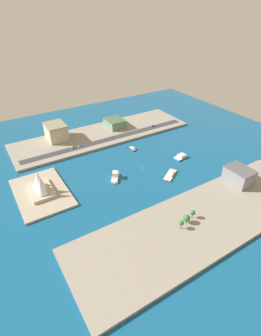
{
  "coord_description": "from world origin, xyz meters",
  "views": [
    {
      "loc": [
        -198.43,
        138.54,
        155.88
      ],
      "look_at": [
        -1.02,
        15.91,
        5.08
      ],
      "focal_mm": 27.86,
      "sensor_mm": 36.0,
      "label": 1
    }
  ],
  "objects_px": {
    "patrol_launch_navy": "(132,149)",
    "opera_landmark": "(40,184)",
    "office_block_beige": "(56,132)",
    "taxi_yellow_cab": "(73,147)",
    "catamaran_blue": "(181,157)",
    "warehouse_low_gray": "(239,175)",
    "traffic_light_waterfront": "(113,138)",
    "terminal_long_green": "(115,123)",
    "van_white": "(80,146)",
    "barge_flat_brown": "(170,175)",
    "hatchback_blue": "(153,126)",
    "ferry_white_commuter": "(115,177)"
  },
  "relations": [
    {
      "from": "barge_flat_brown",
      "to": "taxi_yellow_cab",
      "type": "distance_m",
      "value": 124.76
    },
    {
      "from": "hatchback_blue",
      "to": "van_white",
      "type": "bearing_deg",
      "value": 90.59
    },
    {
      "from": "barge_flat_brown",
      "to": "opera_landmark",
      "type": "relative_size",
      "value": 0.75
    },
    {
      "from": "office_block_beige",
      "to": "traffic_light_waterfront",
      "type": "xyz_separation_m",
      "value": [
        -43.25,
        -59.82,
        -5.94
      ]
    },
    {
      "from": "terminal_long_green",
      "to": "opera_landmark",
      "type": "bearing_deg",
      "value": 125.38
    },
    {
      "from": "office_block_beige",
      "to": "ferry_white_commuter",
      "type": "bearing_deg",
      "value": -168.93
    },
    {
      "from": "taxi_yellow_cab",
      "to": "hatchback_blue",
      "type": "bearing_deg",
      "value": -89.51
    },
    {
      "from": "ferry_white_commuter",
      "to": "hatchback_blue",
      "type": "bearing_deg",
      "value": -52.75
    },
    {
      "from": "opera_landmark",
      "to": "traffic_light_waterfront",
      "type": "bearing_deg",
      "value": -62.7
    },
    {
      "from": "catamaran_blue",
      "to": "taxi_yellow_cab",
      "type": "height_order",
      "value": "taxi_yellow_cab"
    },
    {
      "from": "warehouse_low_gray",
      "to": "van_white",
      "type": "bearing_deg",
      "value": 34.17
    },
    {
      "from": "terminal_long_green",
      "to": "van_white",
      "type": "bearing_deg",
      "value": 114.12
    },
    {
      "from": "patrol_launch_navy",
      "to": "traffic_light_waterfront",
      "type": "height_order",
      "value": "traffic_light_waterfront"
    },
    {
      "from": "terminal_long_green",
      "to": "barge_flat_brown",
      "type": "bearing_deg",
      "value": 176.62
    },
    {
      "from": "ferry_white_commuter",
      "to": "opera_landmark",
      "type": "relative_size",
      "value": 0.57
    },
    {
      "from": "warehouse_low_gray",
      "to": "terminal_long_green",
      "type": "relative_size",
      "value": 0.93
    },
    {
      "from": "warehouse_low_gray",
      "to": "barge_flat_brown",
      "type": "bearing_deg",
      "value": 44.65
    },
    {
      "from": "taxi_yellow_cab",
      "to": "traffic_light_waterfront",
      "type": "relative_size",
      "value": 0.77
    },
    {
      "from": "opera_landmark",
      "to": "terminal_long_green",
      "type": "bearing_deg",
      "value": -54.62
    },
    {
      "from": "barge_flat_brown",
      "to": "opera_landmark",
      "type": "bearing_deg",
      "value": 71.61
    },
    {
      "from": "van_white",
      "to": "taxi_yellow_cab",
      "type": "relative_size",
      "value": 0.98
    },
    {
      "from": "ferry_white_commuter",
      "to": "warehouse_low_gray",
      "type": "relative_size",
      "value": 0.7
    },
    {
      "from": "patrol_launch_navy",
      "to": "taxi_yellow_cab",
      "type": "relative_size",
      "value": 2.51
    },
    {
      "from": "taxi_yellow_cab",
      "to": "opera_landmark",
      "type": "distance_m",
      "value": 86.9
    },
    {
      "from": "barge_flat_brown",
      "to": "ferry_white_commuter",
      "type": "bearing_deg",
      "value": 63.99
    },
    {
      "from": "terminal_long_green",
      "to": "hatchback_blue",
      "type": "height_order",
      "value": "terminal_long_green"
    },
    {
      "from": "traffic_light_waterfront",
      "to": "terminal_long_green",
      "type": "bearing_deg",
      "value": -31.49
    },
    {
      "from": "terminal_long_green",
      "to": "catamaran_blue",
      "type": "bearing_deg",
      "value": -167.31
    },
    {
      "from": "patrol_launch_navy",
      "to": "opera_landmark",
      "type": "xyz_separation_m",
      "value": [
        -27.53,
        120.0,
        9.37
      ]
    },
    {
      "from": "warehouse_low_gray",
      "to": "patrol_launch_navy",
      "type": "bearing_deg",
      "value": 23.54
    },
    {
      "from": "warehouse_low_gray",
      "to": "opera_landmark",
      "type": "xyz_separation_m",
      "value": [
        88.46,
        170.54,
        0.03
      ]
    },
    {
      "from": "office_block_beige",
      "to": "taxi_yellow_cab",
      "type": "height_order",
      "value": "office_block_beige"
    },
    {
      "from": "taxi_yellow_cab",
      "to": "warehouse_low_gray",
      "type": "bearing_deg",
      "value": -143.6
    },
    {
      "from": "ferry_white_commuter",
      "to": "terminal_long_green",
      "type": "height_order",
      "value": "terminal_long_green"
    },
    {
      "from": "patrol_launch_navy",
      "to": "traffic_light_waterfront",
      "type": "xyz_separation_m",
      "value": [
        28.69,
        11.09,
        5.89
      ]
    },
    {
      "from": "office_block_beige",
      "to": "terminal_long_green",
      "type": "relative_size",
      "value": 1.04
    },
    {
      "from": "catamaran_blue",
      "to": "opera_landmark",
      "type": "xyz_separation_m",
      "value": [
        19.54,
        157.28,
        8.96
      ]
    },
    {
      "from": "catamaran_blue",
      "to": "opera_landmark",
      "type": "distance_m",
      "value": 158.74
    },
    {
      "from": "catamaran_blue",
      "to": "barge_flat_brown",
      "type": "bearing_deg",
      "value": 122.91
    },
    {
      "from": "office_block_beige",
      "to": "van_white",
      "type": "relative_size",
      "value": 6.12
    },
    {
      "from": "barge_flat_brown",
      "to": "terminal_long_green",
      "type": "height_order",
      "value": "terminal_long_green"
    },
    {
      "from": "warehouse_low_gray",
      "to": "van_white",
      "type": "relative_size",
      "value": 5.44
    },
    {
      "from": "hatchback_blue",
      "to": "terminal_long_green",
      "type": "bearing_deg",
      "value": 59.11
    },
    {
      "from": "barge_flat_brown",
      "to": "hatchback_blue",
      "type": "height_order",
      "value": "hatchback_blue"
    },
    {
      "from": "ferry_white_commuter",
      "to": "warehouse_low_gray",
      "type": "xyz_separation_m",
      "value": [
        -72.76,
        -98.91,
        7.98
      ]
    },
    {
      "from": "patrol_launch_navy",
      "to": "hatchback_blue",
      "type": "xyz_separation_m",
      "value": [
        38.08,
        -58.58,
        2.47
      ]
    },
    {
      "from": "ferry_white_commuter",
      "to": "van_white",
      "type": "relative_size",
      "value": 3.78
    },
    {
      "from": "opera_landmark",
      "to": "patrol_launch_navy",
      "type": "bearing_deg",
      "value": -77.08
    },
    {
      "from": "opera_landmark",
      "to": "taxi_yellow_cab",
      "type": "bearing_deg",
      "value": -41.79
    },
    {
      "from": "catamaran_blue",
      "to": "warehouse_low_gray",
      "type": "relative_size",
      "value": 0.71
    }
  ]
}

